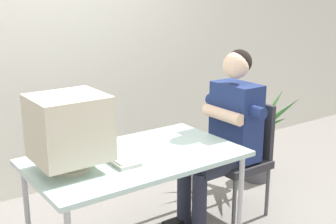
% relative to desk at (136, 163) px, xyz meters
% --- Properties ---
extents(wall_back, '(8.00, 0.10, 3.00)m').
position_rel_desk_xyz_m(wall_back, '(0.30, 1.40, 0.82)').
color(wall_back, silver).
rests_on(wall_back, ground_plane).
extents(desk, '(1.37, 0.80, 0.73)m').
position_rel_desk_xyz_m(desk, '(0.00, 0.00, 0.00)').
color(desk, '#B7B7BC').
rests_on(desk, ground_plane).
extents(crt_monitor, '(0.42, 0.38, 0.46)m').
position_rel_desk_xyz_m(crt_monitor, '(-0.44, 0.01, 0.31)').
color(crt_monitor, beige).
rests_on(crt_monitor, desk).
extents(keyboard, '(0.16, 0.41, 0.03)m').
position_rel_desk_xyz_m(keyboard, '(-0.13, 0.02, 0.07)').
color(keyboard, silver).
rests_on(keyboard, desk).
extents(office_chair, '(0.42, 0.42, 0.91)m').
position_rel_desk_xyz_m(office_chair, '(1.02, 0.04, -0.17)').
color(office_chair, '#4C4C51').
rests_on(office_chair, ground_plane).
extents(person_seated, '(0.72, 0.58, 1.34)m').
position_rel_desk_xyz_m(person_seated, '(0.83, 0.04, 0.05)').
color(person_seated, navy).
rests_on(person_seated, ground_plane).
extents(potted_plant, '(0.82, 0.86, 0.90)m').
position_rel_desk_xyz_m(potted_plant, '(1.60, 0.41, -0.27)').
color(potted_plant, '#4C4C51').
rests_on(potted_plant, ground_plane).
extents(desk_mug, '(0.08, 0.09, 0.11)m').
position_rel_desk_xyz_m(desk_mug, '(-0.14, 0.29, 0.10)').
color(desk_mug, white).
rests_on(desk_mug, desk).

